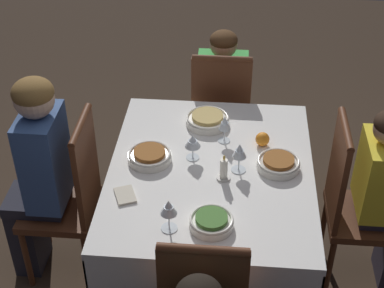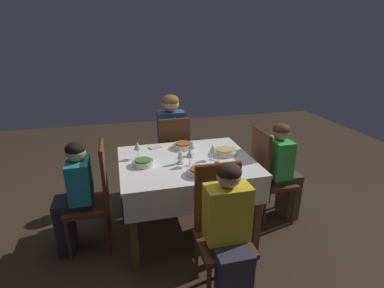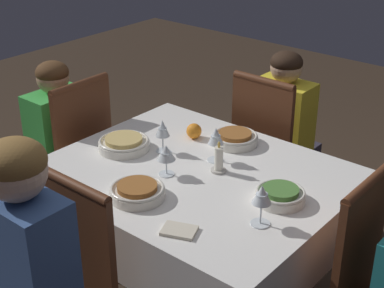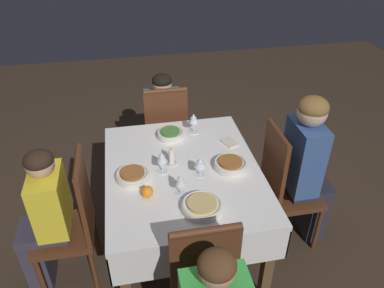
{
  "view_description": "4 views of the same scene",
  "coord_description": "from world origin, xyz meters",
  "px_view_note": "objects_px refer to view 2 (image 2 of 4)",
  "views": [
    {
      "loc": [
        2.19,
        0.1,
        2.5
      ],
      "look_at": [
        -0.07,
        -0.1,
        0.84
      ],
      "focal_mm": 55.0,
      "sensor_mm": 36.0,
      "label": 1
    },
    {
      "loc": [
        0.57,
        2.42,
        1.82
      ],
      "look_at": [
        -0.06,
        -0.03,
        0.88
      ],
      "focal_mm": 28.0,
      "sensor_mm": 36.0,
      "label": 2
    },
    {
      "loc": [
        1.35,
        -1.64,
        1.91
      ],
      "look_at": [
        0.01,
        -0.03,
        0.89
      ],
      "focal_mm": 55.0,
      "sensor_mm": 36.0,
      "label": 3
    },
    {
      "loc": [
        -1.86,
        0.3,
        2.21
      ],
      "look_at": [
        0.06,
        -0.07,
        0.89
      ],
      "focal_mm": 35.0,
      "sensor_mm": 36.0,
      "label": 4
    }
  ],
  "objects_px": {
    "chair_north": "(221,226)",
    "chair_south": "(173,154)",
    "dining_table": "(186,170)",
    "bowl_north": "(200,171)",
    "candle_centerpiece": "(180,158)",
    "wine_glass_south": "(192,146)",
    "napkin_red_folded": "(155,147)",
    "person_child_yellow": "(230,233)",
    "chair_west": "(268,174)",
    "bowl_east": "(143,162)",
    "wine_glass_north": "(190,154)",
    "person_child_teal": "(74,193)",
    "bowl_west": "(224,151)",
    "wine_glass_east": "(137,146)",
    "chair_east": "(94,194)",
    "person_adult_denim": "(171,138)",
    "person_child_green": "(283,168)",
    "orange_fruit": "(218,165)",
    "bowl_south": "(183,145)",
    "wine_glass_west": "(213,149)"
  },
  "relations": [
    {
      "from": "chair_north",
      "to": "chair_south",
      "type": "bearing_deg",
      "value": 92.91
    },
    {
      "from": "dining_table",
      "to": "bowl_north",
      "type": "xyz_separation_m",
      "value": [
        -0.03,
        0.32,
        0.13
      ]
    },
    {
      "from": "candle_centerpiece",
      "to": "wine_glass_south",
      "type": "bearing_deg",
      "value": -133.23
    },
    {
      "from": "napkin_red_folded",
      "to": "person_child_yellow",
      "type": "bearing_deg",
      "value": 104.35
    },
    {
      "from": "chair_west",
      "to": "bowl_east",
      "type": "relative_size",
      "value": 5.13
    },
    {
      "from": "chair_south",
      "to": "napkin_red_folded",
      "type": "relative_size",
      "value": 6.9
    },
    {
      "from": "chair_south",
      "to": "wine_glass_north",
      "type": "relative_size",
      "value": 6.4
    },
    {
      "from": "person_child_yellow",
      "to": "wine_glass_south",
      "type": "distance_m",
      "value": 1.0
    },
    {
      "from": "candle_centerpiece",
      "to": "napkin_red_folded",
      "type": "bearing_deg",
      "value": -69.48
    },
    {
      "from": "person_child_teal",
      "to": "bowl_west",
      "type": "relative_size",
      "value": 4.41
    },
    {
      "from": "dining_table",
      "to": "wine_glass_east",
      "type": "relative_size",
      "value": 7.62
    },
    {
      "from": "chair_east",
      "to": "person_adult_denim",
      "type": "distance_m",
      "value": 1.22
    },
    {
      "from": "bowl_east",
      "to": "wine_glass_east",
      "type": "relative_size",
      "value": 1.21
    },
    {
      "from": "person_child_green",
      "to": "bowl_north",
      "type": "distance_m",
      "value": 1.02
    },
    {
      "from": "orange_fruit",
      "to": "candle_centerpiece",
      "type": "bearing_deg",
      "value": -32.87
    },
    {
      "from": "person_adult_denim",
      "to": "person_child_green",
      "type": "bearing_deg",
      "value": 137.86
    },
    {
      "from": "chair_east",
      "to": "bowl_south",
      "type": "bearing_deg",
      "value": 109.82
    },
    {
      "from": "chair_south",
      "to": "wine_glass_west",
      "type": "distance_m",
      "value": 0.86
    },
    {
      "from": "wine_glass_south",
      "to": "bowl_east",
      "type": "height_order",
      "value": "wine_glass_south"
    },
    {
      "from": "person_adult_denim",
      "to": "napkin_red_folded",
      "type": "height_order",
      "value": "person_adult_denim"
    },
    {
      "from": "person_child_green",
      "to": "bowl_east",
      "type": "distance_m",
      "value": 1.39
    },
    {
      "from": "napkin_red_folded",
      "to": "bowl_south",
      "type": "bearing_deg",
      "value": 165.12
    },
    {
      "from": "person_adult_denim",
      "to": "bowl_south",
      "type": "xyz_separation_m",
      "value": [
        -0.03,
        0.56,
        0.1
      ]
    },
    {
      "from": "bowl_east",
      "to": "candle_centerpiece",
      "type": "distance_m",
      "value": 0.32
    },
    {
      "from": "dining_table",
      "to": "wine_glass_north",
      "type": "distance_m",
      "value": 0.24
    },
    {
      "from": "wine_glass_west",
      "to": "person_child_green",
      "type": "bearing_deg",
      "value": -177.15
    },
    {
      "from": "person_child_green",
      "to": "napkin_red_folded",
      "type": "height_order",
      "value": "person_child_green"
    },
    {
      "from": "person_child_yellow",
      "to": "napkin_red_folded",
      "type": "xyz_separation_m",
      "value": [
        0.32,
        -1.24,
        0.18
      ]
    },
    {
      "from": "chair_north",
      "to": "orange_fruit",
      "type": "relative_size",
      "value": 13.79
    },
    {
      "from": "person_child_green",
      "to": "person_child_teal",
      "type": "distance_m",
      "value": 1.97
    },
    {
      "from": "person_child_green",
      "to": "person_child_yellow",
      "type": "distance_m",
      "value": 1.24
    },
    {
      "from": "wine_glass_south",
      "to": "chair_north",
      "type": "bearing_deg",
      "value": 90.63
    },
    {
      "from": "chair_east",
      "to": "wine_glass_east",
      "type": "height_order",
      "value": "chair_east"
    },
    {
      "from": "person_child_teal",
      "to": "orange_fruit",
      "type": "relative_size",
      "value": 14.26
    },
    {
      "from": "wine_glass_south",
      "to": "chair_east",
      "type": "bearing_deg",
      "value": 6.68
    },
    {
      "from": "candle_centerpiece",
      "to": "person_child_teal",
      "type": "bearing_deg",
      "value": -3.19
    },
    {
      "from": "wine_glass_north",
      "to": "orange_fruit",
      "type": "bearing_deg",
      "value": 151.97
    },
    {
      "from": "bowl_west",
      "to": "candle_centerpiece",
      "type": "height_order",
      "value": "candle_centerpiece"
    },
    {
      "from": "bowl_south",
      "to": "orange_fruit",
      "type": "xyz_separation_m",
      "value": [
        -0.17,
        0.54,
        0.01
      ]
    },
    {
      "from": "chair_south",
      "to": "bowl_east",
      "type": "distance_m",
      "value": 0.88
    },
    {
      "from": "chair_south",
      "to": "person_child_green",
      "type": "bearing_deg",
      "value": 143.1
    },
    {
      "from": "bowl_west",
      "to": "wine_glass_north",
      "type": "height_order",
      "value": "wine_glass_north"
    },
    {
      "from": "bowl_east",
      "to": "bowl_north",
      "type": "distance_m",
      "value": 0.52
    },
    {
      "from": "wine_glass_west",
      "to": "wine_glass_north",
      "type": "height_order",
      "value": "wine_glass_north"
    },
    {
      "from": "chair_east",
      "to": "wine_glass_north",
      "type": "height_order",
      "value": "chair_east"
    },
    {
      "from": "person_child_teal",
      "to": "orange_fruit",
      "type": "bearing_deg",
      "value": 78.97
    },
    {
      "from": "chair_east",
      "to": "orange_fruit",
      "type": "distance_m",
      "value": 1.09
    },
    {
      "from": "wine_glass_south",
      "to": "bowl_west",
      "type": "xyz_separation_m",
      "value": [
        -0.3,
        0.05,
        -0.07
      ]
    },
    {
      "from": "person_child_teal",
      "to": "napkin_red_folded",
      "type": "relative_size",
      "value": 7.13
    },
    {
      "from": "dining_table",
      "to": "bowl_south",
      "type": "bearing_deg",
      "value": -97.67
    }
  ]
}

